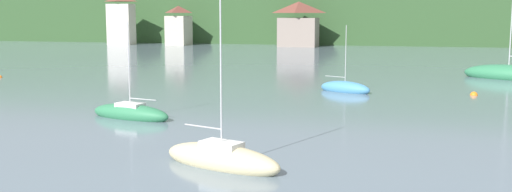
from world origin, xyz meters
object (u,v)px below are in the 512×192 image
object	(u,v)px
mooring_buoy_near	(474,95)
sailboat_mid_5	(130,113)
mooring_buoy_mid	(0,78)
shore_building_westcentral	(179,26)
sailboat_far_3	(345,88)
sailboat_mid_6	(222,159)
shore_building_west	(121,21)
sailboat_far_2	(508,74)
shore_building_central	(299,25)

from	to	relation	value
mooring_buoy_near	sailboat_mid_5	bearing A→B (deg)	-143.60
mooring_buoy_mid	shore_building_westcentral	bearing A→B (deg)	94.65
sailboat_far_3	mooring_buoy_mid	size ratio (longest dim) A/B	13.45
sailboat_far_3	mooring_buoy_mid	xyz separation A→B (m)	(-33.14, 2.34, -0.27)
sailboat_far_3	sailboat_mid_6	distance (m)	24.13
shore_building_west	shore_building_westcentral	xyz separation A→B (m)	(11.68, 0.88, -0.97)
sailboat_far_2	mooring_buoy_mid	distance (m)	48.26
sailboat_far_2	mooring_buoy_mid	bearing A→B (deg)	41.07
sailboat_far_3	sailboat_mid_5	xyz separation A→B (m)	(-11.09, -14.81, 0.03)
shore_building_central	sailboat_far_2	world-z (taller)	sailboat_far_2
shore_building_west	sailboat_mid_6	world-z (taller)	shore_building_west
shore_building_westcentral	sailboat_far_2	world-z (taller)	sailboat_far_2
sailboat_far_2	sailboat_mid_6	world-z (taller)	sailboat_far_2
shore_building_westcentral	sailboat_far_2	size ratio (longest dim) A/B	0.65
sailboat_mid_6	mooring_buoy_mid	world-z (taller)	sailboat_mid_6
sailboat_mid_6	mooring_buoy_near	size ratio (longest dim) A/B	15.25
shore_building_westcentral	sailboat_mid_5	world-z (taller)	shore_building_westcentral
shore_building_west	shore_building_westcentral	world-z (taller)	shore_building_west
shore_building_west	shore_building_westcentral	size ratio (longest dim) A/B	1.26
sailboat_far_2	sailboat_mid_6	xyz separation A→B (m)	(-16.57, -36.82, -0.10)
shore_building_west	sailboat_far_2	size ratio (longest dim) A/B	0.81
shore_building_central	shore_building_west	bearing A→B (deg)	-177.71
sailboat_mid_6	mooring_buoy_near	bearing A→B (deg)	83.30
shore_building_central	mooring_buoy_mid	bearing A→B (deg)	-107.45
shore_building_west	sailboat_far_3	bearing A→B (deg)	-50.47
shore_building_westcentral	shore_building_central	distance (m)	23.37
sailboat_mid_6	shore_building_westcentral	bearing A→B (deg)	132.42
sailboat_mid_6	mooring_buoy_mid	bearing A→B (deg)	159.09
sailboat_mid_5	mooring_buoy_mid	size ratio (longest dim) A/B	14.46
mooring_buoy_near	sailboat_far_3	bearing A→B (deg)	-177.34
shore_building_west	mooring_buoy_mid	distance (m)	60.24
shore_building_central	sailboat_far_3	xyz separation A→B (m)	(14.55, -61.51, -3.74)
sailboat_far_2	sailboat_mid_6	distance (m)	40.37
shore_building_central	sailboat_mid_5	world-z (taller)	shore_building_central
shore_building_west	sailboat_mid_6	bearing A→B (deg)	-60.80
sailboat_mid_6	sailboat_far_2	bearing A→B (deg)	85.63
shore_building_west	sailboat_far_3	distance (m)	78.05
shore_building_westcentral	mooring_buoy_near	world-z (taller)	shore_building_westcentral
sailboat_mid_6	shore_building_west	bearing A→B (deg)	139.05
shore_building_west	shore_building_westcentral	bearing A→B (deg)	4.31
sailboat_far_2	mooring_buoy_mid	world-z (taller)	sailboat_far_2
sailboat_mid_5	shore_building_central	bearing A→B (deg)	-73.59
sailboat_far_2	sailboat_mid_5	xyz separation A→B (m)	(-25.05, -27.64, -0.14)
shore_building_central	sailboat_mid_6	xyz separation A→B (m)	(11.95, -85.49, -3.68)
sailboat_mid_6	mooring_buoy_mid	distance (m)	40.32
mooring_buoy_mid	shore_building_central	bearing A→B (deg)	72.55
shore_building_westcentral	mooring_buoy_mid	distance (m)	58.95
sailboat_mid_6	shore_building_central	bearing A→B (deg)	117.81
sailboat_far_3	sailboat_mid_6	bearing A→B (deg)	-70.45
shore_building_westcentral	shore_building_central	bearing A→B (deg)	1.28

